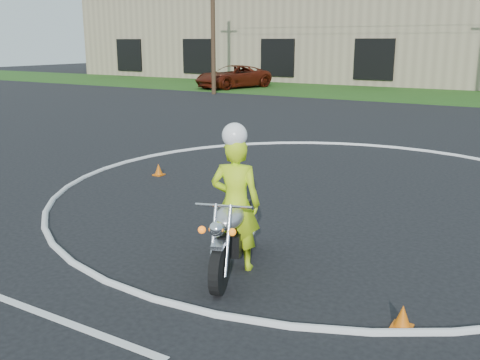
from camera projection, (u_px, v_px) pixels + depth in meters
The scene contains 7 objects.
ground at pixel (263, 233), 9.53m from camera, with size 120.00×120.00×0.00m, color black.
grass_strip at pixel (478, 98), 31.95m from camera, with size 120.00×10.00×0.02m, color #1E4714.
course_markings at pixel (439, 192), 12.06m from camera, with size 19.05×19.05×0.12m.
primary_motorcycle at pixel (232, 234), 7.81m from camera, with size 0.98×2.18×1.19m.
rider_primary_grp at pixel (236, 200), 7.80m from camera, with size 0.85×0.69×2.21m.
pickup_grp at pixel (233, 77), 38.65m from camera, with size 4.28×6.35×1.62m.
warehouse at pixel (298, 32), 50.63m from camera, with size 41.00×17.00×8.30m.
Camera 1 is at (4.26, -7.92, 3.31)m, focal length 40.00 mm.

